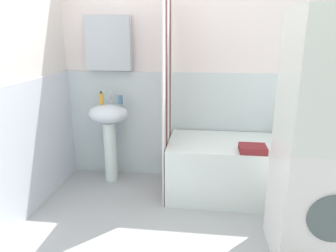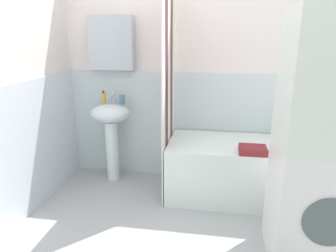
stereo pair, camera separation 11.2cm
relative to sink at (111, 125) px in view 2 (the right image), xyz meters
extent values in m
cube|color=#ABADB0|center=(1.02, -1.03, -0.66)|extent=(4.80, 5.60, 0.04)
cube|color=white|center=(1.02, 0.24, 0.56)|extent=(3.60, 0.05, 2.40)
cube|color=silver|center=(1.02, 0.21, -0.04)|extent=(3.60, 0.02, 1.20)
cube|color=silver|center=(0.00, 0.15, 0.86)|extent=(0.48, 0.12, 0.56)
cube|color=silver|center=(-0.55, -0.69, 0.56)|extent=(0.05, 1.81, 2.40)
cube|color=silver|center=(-0.52, -0.69, -0.04)|extent=(0.02, 1.81, 1.20)
cylinder|color=white|center=(0.00, 0.00, -0.30)|extent=(0.14, 0.14, 0.67)
ellipsoid|color=white|center=(0.00, 0.00, 0.13)|extent=(0.44, 0.34, 0.20)
cylinder|color=silver|center=(0.00, 0.10, 0.26)|extent=(0.03, 0.03, 0.05)
cylinder|color=silver|center=(0.00, 0.05, 0.31)|extent=(0.02, 0.10, 0.02)
sphere|color=silver|center=(0.00, 0.10, 0.34)|extent=(0.03, 0.03, 0.03)
cylinder|color=gold|center=(-0.07, 0.01, 0.29)|extent=(0.05, 0.05, 0.12)
sphere|color=#1D262D|center=(-0.07, 0.01, 0.36)|extent=(0.02, 0.02, 0.02)
cylinder|color=teal|center=(0.12, 0.05, 0.28)|extent=(0.06, 0.06, 0.09)
cube|color=white|center=(1.41, -0.17, -0.35)|extent=(1.46, 0.73, 0.56)
cube|color=white|center=(0.67, -0.46, 0.36)|extent=(0.01, 0.15, 2.00)
cube|color=brown|center=(0.67, -0.32, 0.36)|extent=(0.01, 0.15, 2.00)
cube|color=white|center=(0.67, -0.17, 0.36)|extent=(0.01, 0.15, 2.00)
cube|color=brown|center=(0.67, -0.03, 0.36)|extent=(0.01, 0.15, 2.00)
cube|color=white|center=(0.67, 0.12, 0.36)|extent=(0.01, 0.15, 2.00)
cylinder|color=#1D7158|center=(2.04, 0.12, 0.01)|extent=(0.05, 0.05, 0.17)
cylinder|color=#292621|center=(2.04, 0.12, 0.11)|extent=(0.03, 0.03, 0.02)
cylinder|color=#242B33|center=(1.95, 0.11, 0.00)|extent=(0.05, 0.05, 0.14)
cylinder|color=#2B2B2D|center=(1.95, 0.11, 0.08)|extent=(0.04, 0.04, 0.02)
cylinder|color=white|center=(1.79, 0.10, 0.00)|extent=(0.05, 0.05, 0.15)
cylinder|color=black|center=(1.79, 0.10, 0.09)|extent=(0.04, 0.04, 0.02)
cube|color=maroon|center=(1.47, -0.43, -0.04)|extent=(0.24, 0.20, 0.06)
cube|color=white|center=(1.85, -1.05, -0.20)|extent=(0.60, 0.57, 0.87)
cube|color=white|center=(1.85, -1.05, 0.68)|extent=(0.60, 0.57, 0.87)
cylinder|color=#4D5A5A|center=(1.85, -1.34, -0.16)|extent=(0.33, 0.01, 0.33)
camera|label=1|loc=(1.03, -3.14, 0.94)|focal=33.27mm
camera|label=2|loc=(1.15, -3.13, 0.94)|focal=33.27mm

